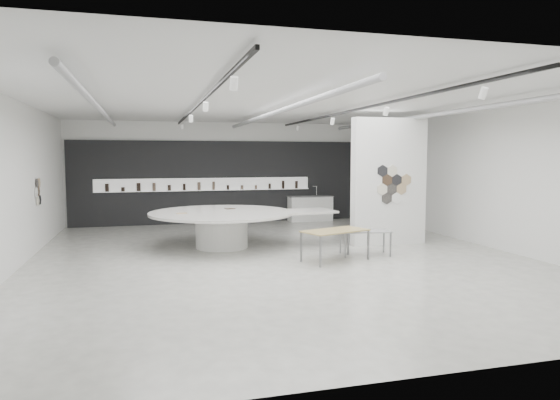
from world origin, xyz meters
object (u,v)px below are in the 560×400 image
object	(u,v)px
sample_table_stone	(365,233)
partition_column	(389,182)
sample_table_wood	(335,232)
display_island	(225,224)
kitchen_counter	(310,208)

from	to	relation	value
sample_table_stone	partition_column	bearing A→B (deg)	44.59
sample_table_wood	display_island	bearing A→B (deg)	133.13
sample_table_stone	kitchen_counter	bearing A→B (deg)	83.17
sample_table_wood	sample_table_stone	size ratio (longest dim) A/B	1.35
display_island	sample_table_stone	distance (m)	3.85
kitchen_counter	sample_table_wood	bearing A→B (deg)	-103.84
display_island	sample_table_wood	bearing A→B (deg)	-54.21
display_island	kitchen_counter	distance (m)	6.36
partition_column	display_island	distance (m)	4.80
display_island	sample_table_wood	distance (m)	3.36
partition_column	sample_table_stone	xyz separation A→B (m)	(-1.31, -1.29, -1.22)
display_island	partition_column	bearing A→B (deg)	-15.93
sample_table_stone	sample_table_wood	bearing A→B (deg)	-155.12
display_island	kitchen_counter	bearing A→B (deg)	42.30
partition_column	sample_table_wood	world-z (taller)	partition_column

